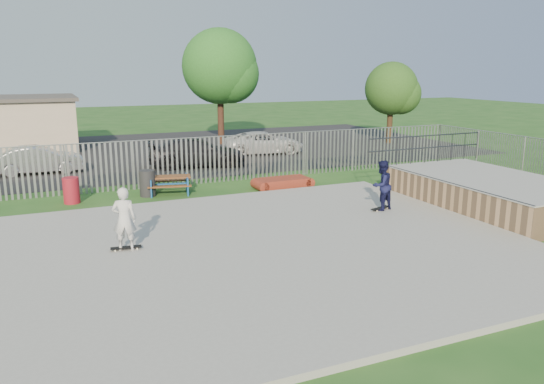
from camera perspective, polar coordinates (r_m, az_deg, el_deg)
name	(u,v)px	position (r m, az deg, el deg)	size (l,w,h in m)	color
ground	(252,252)	(14.41, -2.21, -6.46)	(120.00, 120.00, 0.00)	#204F1B
concrete_slab	(252,249)	(14.39, -2.21, -6.18)	(15.00, 12.00, 0.15)	gray
quarter_pipe	(490,192)	(20.33, 22.37, 0.00)	(5.50, 7.05, 2.19)	tan
fence	(230,181)	(18.63, -4.52, 1.23)	(26.04, 16.02, 2.00)	gray
picnic_table	(169,185)	(21.32, -10.99, 0.78)	(1.91, 1.68, 0.70)	brown
funbox	(283,183)	(21.93, 1.16, 0.97)	(2.09, 1.07, 0.42)	maroon
trash_bin_red	(71,190)	(20.75, -20.78, 0.17)	(0.58, 0.58, 0.96)	maroon
trash_bin_grey	(147,183)	(21.04, -13.26, 0.93)	(0.61, 0.61, 1.02)	#242426
parking_lot	(134,152)	(32.40, -14.58, 4.16)	(40.00, 18.00, 0.02)	black
car_silver	(39,160)	(27.10, -23.76, 3.19)	(1.38, 3.95, 1.30)	silver
car_dark	(197,153)	(26.91, -8.07, 4.23)	(1.97, 4.86, 1.41)	black
car_white	(264,143)	(30.74, -0.91, 5.33)	(2.11, 4.59, 1.27)	silver
tree_mid	(220,67)	(34.75, -5.65, 13.29)	(4.77, 4.77, 7.36)	#45281B
tree_right	(391,89)	(35.94, 12.72, 10.78)	(3.43, 3.43, 5.28)	#442F1B
skateboard_a	(380,209)	(18.38, 11.59, -1.76)	(0.82, 0.42, 0.08)	black
skateboard_b	(126,248)	(14.63, -15.42, -5.86)	(0.82, 0.28, 0.08)	black
skater_navy	(382,185)	(18.20, 11.70, 0.70)	(0.83, 0.64, 1.70)	#121439
skater_white	(124,219)	(14.39, -15.61, -2.80)	(0.62, 0.41, 1.70)	silver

